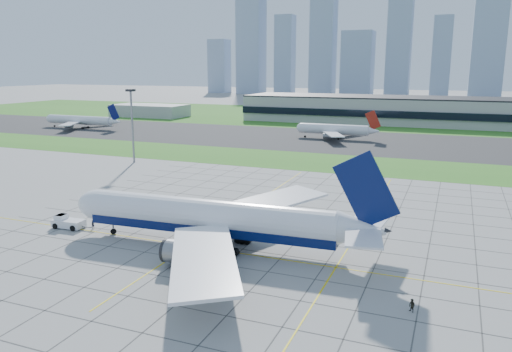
{
  "coord_description": "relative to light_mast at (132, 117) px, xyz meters",
  "views": [
    {
      "loc": [
        34.85,
        -79.94,
        32.97
      ],
      "look_at": [
        -9.46,
        30.2,
        7.0
      ],
      "focal_mm": 35.0,
      "sensor_mm": 36.0,
      "label": 1
    }
  ],
  "objects": [
    {
      "name": "light_mast",
      "position": [
        0.0,
        0.0,
        0.0
      ],
      "size": [
        2.5,
        2.5,
        25.6
      ],
      "color": "gray",
      "rests_on": "ground"
    },
    {
      "name": "asphalt_taxiway",
      "position": [
        70.0,
        80.0,
        -16.15
      ],
      "size": [
        700.0,
        75.0,
        0.04
      ],
      "primitive_type": "cube",
      "color": "#383838",
      "rests_on": "ground"
    },
    {
      "name": "terminal",
      "position": [
        110.0,
        164.87,
        -8.29
      ],
      "size": [
        260.0,
        43.0,
        15.8
      ],
      "color": "#B7B7B2",
      "rests_on": "ground"
    },
    {
      "name": "crew_far",
      "position": [
        101.21,
        -78.49,
        -15.22
      ],
      "size": [
        1.19,
        1.15,
        1.93
      ],
      "primitive_type": "imported",
      "rotation": [
        0.0,
        0.0,
        -0.66
      ],
      "color": "black",
      "rests_on": "ground"
    },
    {
      "name": "city_skyline",
      "position": [
        61.29,
        455.0,
        42.91
      ],
      "size": [
        523.0,
        32.4,
        160.0
      ],
      "color": "#95A8C3",
      "rests_on": "ground"
    },
    {
      "name": "distant_jet_1",
      "position": [
        52.61,
        84.54,
        -11.7
      ],
      "size": [
        37.28,
        42.66,
        14.08
      ],
      "color": "white",
      "rests_on": "ground"
    },
    {
      "name": "service_block",
      "position": [
        -90.0,
        145.0,
        -12.18
      ],
      "size": [
        50.0,
        25.0,
        8.0
      ],
      "primitive_type": "cube",
      "color": "#B7B7B2",
      "rests_on": "ground"
    },
    {
      "name": "crew_near",
      "position": [
        36.29,
        -65.57,
        -15.26
      ],
      "size": [
        0.6,
        0.76,
        1.85
      ],
      "primitive_type": "imported",
      "rotation": [
        0.0,
        0.0,
        1.31
      ],
      "color": "black",
      "rests_on": "ground"
    },
    {
      "name": "distant_jet_0",
      "position": [
        -86.9,
        73.32,
        -11.69
      ],
      "size": [
        47.05,
        42.66,
        14.08
      ],
      "color": "white",
      "rests_on": "ground"
    },
    {
      "name": "grass_far",
      "position": [
        70.0,
        190.0,
        -16.16
      ],
      "size": [
        700.0,
        145.0,
        0.04
      ],
      "primitive_type": "cube",
      "color": "#316F1F",
      "rests_on": "ground"
    },
    {
      "name": "apron_markings",
      "position": [
        70.43,
        -53.91,
        -16.17
      ],
      "size": [
        120.0,
        130.0,
        0.03
      ],
      "color": "#474744",
      "rests_on": "ground"
    },
    {
      "name": "pushback_tug",
      "position": [
        30.81,
        -67.0,
        -14.98
      ],
      "size": [
        9.78,
        3.72,
        2.7
      ],
      "rotation": [
        0.0,
        0.0,
        0.05
      ],
      "color": "white",
      "rests_on": "ground"
    },
    {
      "name": "ground",
      "position": [
        70.0,
        -65.0,
        -16.18
      ],
      "size": [
        1400.0,
        1400.0,
        0.0
      ],
      "primitive_type": "plane",
      "color": "#9A9B95",
      "rests_on": "ground"
    },
    {
      "name": "airliner",
      "position": [
        64.2,
        -65.59,
        -10.76
      ],
      "size": [
        63.02,
        63.74,
        19.83
      ],
      "rotation": [
        0.0,
        0.0,
        0.05
      ],
      "color": "white",
      "rests_on": "ground"
    },
    {
      "name": "grass_median",
      "position": [
        70.0,
        25.0,
        -16.16
      ],
      "size": [
        700.0,
        35.0,
        0.04
      ],
      "primitive_type": "cube",
      "color": "#316F1F",
      "rests_on": "ground"
    }
  ]
}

